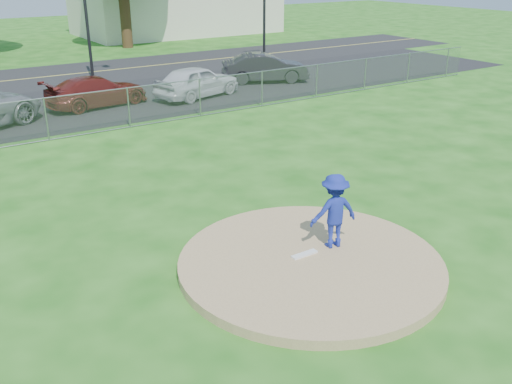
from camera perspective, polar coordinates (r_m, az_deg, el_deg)
ground at (r=19.95m, az=-12.93°, el=4.57°), size 120.00×120.00×0.00m
pitchers_mound at (r=11.80m, az=5.45°, el=-7.12°), size 5.40×5.40×0.20m
pitching_rubber at (r=11.87m, az=4.87°, el=-6.23°), size 0.60×0.15×0.04m
chain_link_fence at (r=21.57m, az=-15.09°, el=7.76°), size 40.00×0.06×1.50m
parking_lot at (r=25.94m, az=-18.31°, el=8.06°), size 50.00×8.00×0.01m
street at (r=33.09m, az=-22.10°, el=10.44°), size 60.00×7.00×0.01m
commercial_building at (r=51.29m, az=-7.93°, el=17.89°), size 16.40×9.40×4.30m
traffic_signal_right at (r=36.53m, az=1.16°, el=18.30°), size 1.28×0.20×5.60m
pitcher at (r=11.99m, az=7.81°, el=-1.89°), size 1.15×0.81×1.61m
parked_car_darkred at (r=25.60m, az=-15.66°, el=9.67°), size 4.64×2.44×1.28m
parked_car_pearl at (r=26.50m, az=-5.91°, el=10.94°), size 4.51×2.74×1.43m
parked_car_charcoal at (r=29.83m, az=0.92°, el=12.31°), size 4.58×3.15×1.43m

